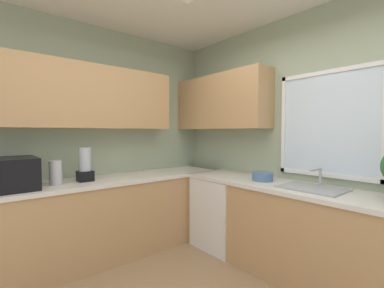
{
  "coord_description": "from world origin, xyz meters",
  "views": [
    {
      "loc": [
        1.27,
        -1.02,
        1.4
      ],
      "look_at": [
        -0.7,
        0.61,
        1.29
      ],
      "focal_mm": 24.59,
      "sensor_mm": 36.0,
      "label": 1
    }
  ],
  "objects_px": {
    "dishwasher": "(224,212)",
    "blender_appliance": "(85,166)",
    "sink_assembly": "(313,188)",
    "bowl": "(263,177)",
    "kettle": "(56,173)",
    "microwave": "(14,173)"
  },
  "relations": [
    {
      "from": "kettle",
      "to": "sink_assembly",
      "type": "relative_size",
      "value": 0.45
    },
    {
      "from": "bowl",
      "to": "sink_assembly",
      "type": "bearing_deg",
      "value": 0.76
    },
    {
      "from": "dishwasher",
      "to": "blender_appliance",
      "type": "bearing_deg",
      "value": -114.53
    },
    {
      "from": "sink_assembly",
      "to": "blender_appliance",
      "type": "distance_m",
      "value": 2.29
    },
    {
      "from": "bowl",
      "to": "blender_appliance",
      "type": "xyz_separation_m",
      "value": [
        -1.2,
        -1.48,
        0.12
      ]
    },
    {
      "from": "dishwasher",
      "to": "microwave",
      "type": "xyz_separation_m",
      "value": [
        -0.66,
        -2.08,
        0.61
      ]
    },
    {
      "from": "sink_assembly",
      "to": "bowl",
      "type": "xyz_separation_m",
      "value": [
        -0.54,
        -0.01,
        0.03
      ]
    },
    {
      "from": "dishwasher",
      "to": "sink_assembly",
      "type": "distance_m",
      "value": 1.18
    },
    {
      "from": "microwave",
      "to": "kettle",
      "type": "distance_m",
      "value": 0.34
    },
    {
      "from": "bowl",
      "to": "blender_appliance",
      "type": "height_order",
      "value": "blender_appliance"
    },
    {
      "from": "dishwasher",
      "to": "bowl",
      "type": "xyz_separation_m",
      "value": [
        0.54,
        0.03,
        0.51
      ]
    },
    {
      "from": "sink_assembly",
      "to": "bowl",
      "type": "height_order",
      "value": "sink_assembly"
    },
    {
      "from": "dishwasher",
      "to": "kettle",
      "type": "distance_m",
      "value": 1.94
    },
    {
      "from": "kettle",
      "to": "sink_assembly",
      "type": "distance_m",
      "value": 2.47
    },
    {
      "from": "microwave",
      "to": "blender_appliance",
      "type": "distance_m",
      "value": 0.63
    },
    {
      "from": "dishwasher",
      "to": "kettle",
      "type": "relative_size",
      "value": 3.47
    },
    {
      "from": "dishwasher",
      "to": "blender_appliance",
      "type": "xyz_separation_m",
      "value": [
        -0.66,
        -1.45,
        0.63
      ]
    },
    {
      "from": "microwave",
      "to": "sink_assembly",
      "type": "height_order",
      "value": "microwave"
    },
    {
      "from": "bowl",
      "to": "blender_appliance",
      "type": "bearing_deg",
      "value": -129.1
    },
    {
      "from": "dishwasher",
      "to": "bowl",
      "type": "height_order",
      "value": "bowl"
    },
    {
      "from": "bowl",
      "to": "dishwasher",
      "type": "bearing_deg",
      "value": -176.82
    },
    {
      "from": "sink_assembly",
      "to": "blender_appliance",
      "type": "bearing_deg",
      "value": -139.54
    }
  ]
}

